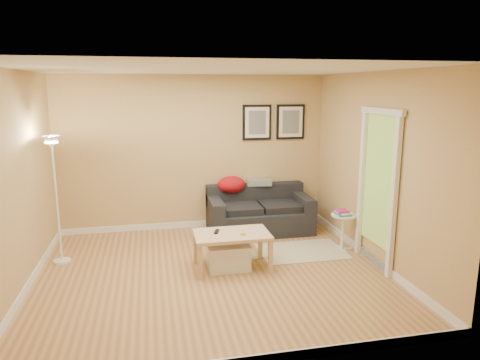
{
  "coord_description": "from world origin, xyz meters",
  "views": [
    {
      "loc": [
        -0.72,
        -5.28,
        2.39
      ],
      "look_at": [
        0.55,
        0.85,
        1.05
      ],
      "focal_mm": 32.55,
      "sensor_mm": 36.0,
      "label": 1
    }
  ],
  "objects_px": {
    "coffee_table": "(232,251)",
    "book_stack": "(343,212)",
    "storage_bin": "(228,256)",
    "sofa": "(260,210)",
    "floor_lamp": "(57,204)",
    "side_table": "(342,232)"
  },
  "relations": [
    {
      "from": "coffee_table",
      "to": "book_stack",
      "type": "height_order",
      "value": "book_stack"
    },
    {
      "from": "storage_bin",
      "to": "book_stack",
      "type": "xyz_separation_m",
      "value": [
        1.77,
        0.32,
        0.42
      ]
    },
    {
      "from": "sofa",
      "to": "floor_lamp",
      "type": "xyz_separation_m",
      "value": [
        -3.03,
        -0.73,
        0.46
      ]
    },
    {
      "from": "sofa",
      "to": "coffee_table",
      "type": "height_order",
      "value": "sofa"
    },
    {
      "from": "coffee_table",
      "to": "side_table",
      "type": "relative_size",
      "value": 1.8
    },
    {
      "from": "sofa",
      "to": "side_table",
      "type": "height_order",
      "value": "sofa"
    },
    {
      "from": "coffee_table",
      "to": "book_stack",
      "type": "xyz_separation_m",
      "value": [
        1.72,
        0.32,
        0.34
      ]
    },
    {
      "from": "book_stack",
      "to": "sofa",
      "type": "bearing_deg",
      "value": 130.92
    },
    {
      "from": "floor_lamp",
      "to": "coffee_table",
      "type": "bearing_deg",
      "value": -17.0
    },
    {
      "from": "coffee_table",
      "to": "floor_lamp",
      "type": "height_order",
      "value": "floor_lamp"
    },
    {
      "from": "floor_lamp",
      "to": "book_stack",
      "type": "bearing_deg",
      "value": -5.36
    },
    {
      "from": "sofa",
      "to": "storage_bin",
      "type": "relative_size",
      "value": 3.0
    },
    {
      "from": "storage_bin",
      "to": "side_table",
      "type": "relative_size",
      "value": 1.03
    },
    {
      "from": "side_table",
      "to": "storage_bin",
      "type": "bearing_deg",
      "value": -169.79
    },
    {
      "from": "sofa",
      "to": "side_table",
      "type": "distance_m",
      "value": 1.48
    },
    {
      "from": "coffee_table",
      "to": "floor_lamp",
      "type": "xyz_separation_m",
      "value": [
        -2.28,
        0.7,
        0.59
      ]
    },
    {
      "from": "sofa",
      "to": "book_stack",
      "type": "distance_m",
      "value": 1.49
    },
    {
      "from": "sofa",
      "to": "floor_lamp",
      "type": "height_order",
      "value": "floor_lamp"
    },
    {
      "from": "book_stack",
      "to": "floor_lamp",
      "type": "xyz_separation_m",
      "value": [
        -4.0,
        0.38,
        0.25
      ]
    },
    {
      "from": "sofa",
      "to": "side_table",
      "type": "bearing_deg",
      "value": -47.88
    },
    {
      "from": "sofa",
      "to": "storage_bin",
      "type": "distance_m",
      "value": 1.64
    },
    {
      "from": "sofa",
      "to": "side_table",
      "type": "xyz_separation_m",
      "value": [
        0.99,
        -1.1,
        -0.1
      ]
    }
  ]
}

